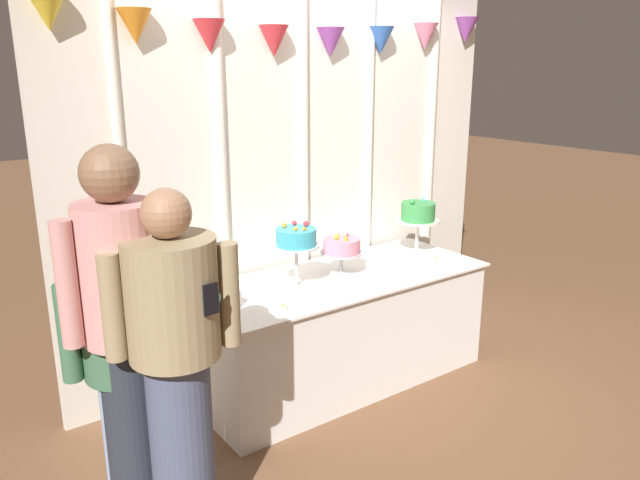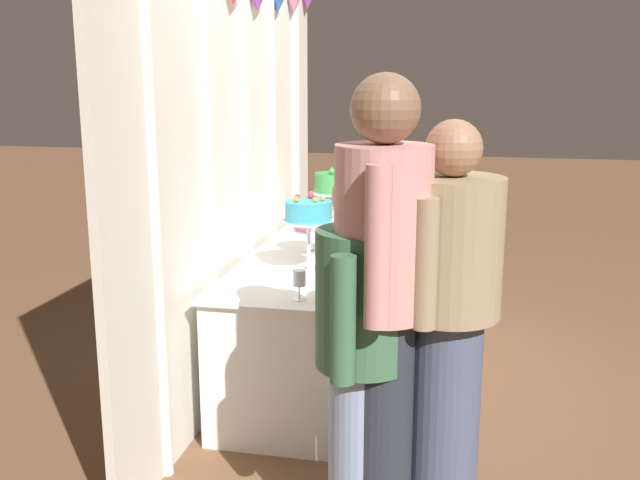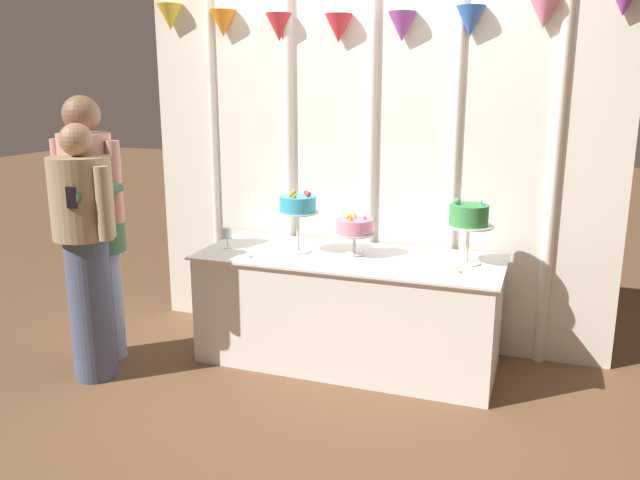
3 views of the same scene
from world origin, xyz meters
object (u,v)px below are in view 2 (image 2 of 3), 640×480
object	(u,v)px
cake_table	(320,317)
tealight_near_left	(364,229)
cake_display_center	(316,223)
guest_man_pink_jacket	(447,327)
wine_glass	(299,279)
guest_girl_blue_dress	(365,350)
cake_display_leftmost	(308,215)
cake_display_rightmost	(333,186)
tealight_far_left	(345,285)
guest_man_dark_suit	(382,305)

from	to	relation	value
cake_table	tealight_near_left	world-z (taller)	tealight_near_left
cake_display_center	guest_man_pink_jacket	distance (m)	1.68
wine_glass	guest_girl_blue_dress	size ratio (longest dim) A/B	0.10
cake_table	guest_girl_blue_dress	size ratio (longest dim) A/B	1.35
cake_display_leftmost	cake_display_rightmost	size ratio (longest dim) A/B	0.99
guest_man_pink_jacket	guest_girl_blue_dress	bearing A→B (deg)	114.19
tealight_far_left	guest_girl_blue_dress	xyz separation A→B (m)	(-0.97, -0.24, 0.06)
cake_display_leftmost	cake_display_rightmost	xyz separation A→B (m)	(1.09, 0.08, -0.01)
tealight_far_left	guest_man_pink_jacket	bearing A→B (deg)	-148.51
cake_table	cake_display_center	size ratio (longest dim) A/B	6.84
tealight_far_left	guest_girl_blue_dress	bearing A→B (deg)	-166.03
wine_glass	guest_man_dark_suit	distance (m)	0.89
cake_display_center	tealight_far_left	xyz separation A→B (m)	(-0.62, -0.28, -0.18)
guest_man_dark_suit	cake_display_leftmost	bearing A→B (deg)	23.55
tealight_near_left	guest_man_dark_suit	distance (m)	2.35
cake_display_center	guest_girl_blue_dress	bearing A→B (deg)	-162.01
tealight_near_left	cake_table	bearing A→B (deg)	168.35
guest_man_dark_suit	guest_girl_blue_dress	bearing A→B (deg)	83.28
cake_table	guest_man_pink_jacket	world-z (taller)	guest_man_pink_jacket
tealight_near_left	guest_man_dark_suit	size ratio (longest dim) A/B	0.03
wine_glass	tealight_near_left	size ratio (longest dim) A/B	2.81
guest_girl_blue_dress	guest_man_pink_jacket	size ratio (longest dim) A/B	0.91
cake_display_leftmost	guest_man_dark_suit	size ratio (longest dim) A/B	0.23
cake_table	tealight_far_left	xyz separation A→B (m)	(-0.60, -0.25, 0.38)
cake_table	cake_display_rightmost	world-z (taller)	cake_display_rightmost
guest_girl_blue_dress	guest_man_pink_jacket	xyz separation A→B (m)	(0.12, -0.28, 0.06)
cake_display_leftmost	tealight_near_left	xyz separation A→B (m)	(1.07, -0.13, -0.29)
tealight_far_left	tealight_near_left	world-z (taller)	same
cake_table	guest_girl_blue_dress	world-z (taller)	guest_girl_blue_dress
cake_display_rightmost	tealight_near_left	distance (m)	0.35
cake_table	guest_man_pink_jacket	size ratio (longest dim) A/B	1.23
wine_glass	guest_man_pink_jacket	distance (m)	0.92
cake_table	guest_man_pink_jacket	bearing A→B (deg)	-151.98
cake_display_rightmost	tealight_near_left	size ratio (longest dim) A/B	8.23
cake_table	tealight_far_left	size ratio (longest dim) A/B	42.52
guest_man_dark_suit	guest_man_pink_jacket	world-z (taller)	guest_man_dark_suit
cake_display_rightmost	guest_man_dark_suit	world-z (taller)	guest_man_dark_suit
wine_glass	tealight_near_left	xyz separation A→B (m)	(1.56, -0.07, -0.09)
guest_man_pink_jacket	wine_glass	bearing A→B (deg)	48.59
tealight_far_left	tealight_near_left	size ratio (longest dim) A/B	0.93
cake_display_center	cake_display_rightmost	xyz separation A→B (m)	(0.72, 0.04, 0.10)
tealight_near_left	guest_girl_blue_dress	size ratio (longest dim) A/B	0.03
cake_display_center	cake_display_rightmost	distance (m)	0.73
wine_glass	guest_man_dark_suit	world-z (taller)	guest_man_dark_suit
tealight_far_left	guest_girl_blue_dress	world-z (taller)	guest_girl_blue_dress
guest_man_dark_suit	guest_man_pink_jacket	xyz separation A→B (m)	(0.13, -0.22, -0.11)
cake_table	wine_glass	bearing A→B (deg)	-174.48
tealight_far_left	wine_glass	bearing A→B (deg)	145.04
cake_display_rightmost	guest_man_dark_suit	bearing A→B (deg)	-165.08
cake_table	cake_display_rightmost	size ratio (longest dim) A/B	4.78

